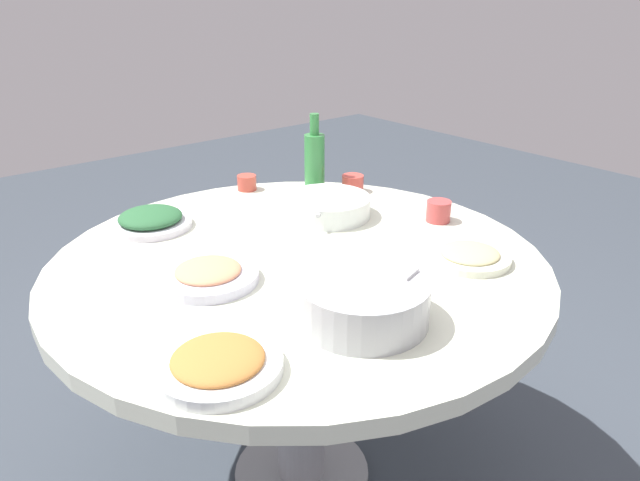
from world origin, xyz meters
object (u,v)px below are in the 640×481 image
(tea_cup_near, at_px, (438,211))
(tea_cup_far, at_px, (353,183))
(round_dining_table, at_px, (299,298))
(rice_bowl, at_px, (363,300))
(dish_shrimp, at_px, (208,274))
(dish_noodles, at_px, (470,256))
(green_bottle, at_px, (315,161))
(dish_tofu_braise, at_px, (218,363))
(soup_bowl, at_px, (328,207))
(tea_cup_side, at_px, (247,183))
(dish_greens, at_px, (151,220))

(tea_cup_near, relative_size, tea_cup_far, 0.99)
(round_dining_table, distance_m, rice_bowl, 0.39)
(dish_shrimp, bearing_deg, tea_cup_near, 172.56)
(dish_noodles, bearing_deg, green_bottle, -93.34)
(tea_cup_far, bearing_deg, dish_tofu_braise, 34.10)
(round_dining_table, xyz_separation_m, dish_tofu_braise, (0.42, 0.30, 0.14))
(green_bottle, relative_size, tea_cup_near, 3.67)
(soup_bowl, distance_m, tea_cup_side, 0.38)
(tea_cup_side, bearing_deg, dish_greens, 15.18)
(rice_bowl, distance_m, dish_noodles, 0.42)
(tea_cup_near, distance_m, tea_cup_side, 0.68)
(tea_cup_side, bearing_deg, tea_cup_near, 114.46)
(tea_cup_side, bearing_deg, tea_cup_far, 137.53)
(soup_bowl, relative_size, tea_cup_far, 3.54)
(dish_shrimp, xyz_separation_m, dish_noodles, (-0.58, 0.33, -0.00))
(soup_bowl, bearing_deg, dish_greens, -29.66)
(dish_shrimp, relative_size, dish_noodles, 1.15)
(round_dining_table, distance_m, dish_noodles, 0.47)
(soup_bowl, xyz_separation_m, dish_shrimp, (0.51, 0.15, -0.01))
(rice_bowl, bearing_deg, dish_shrimp, -66.45)
(dish_noodles, relative_size, green_bottle, 0.78)
(rice_bowl, height_order, dish_greens, rice_bowl)
(green_bottle, height_order, tea_cup_side, green_bottle)
(tea_cup_far, bearing_deg, rice_bowl, 48.82)
(tea_cup_far, xyz_separation_m, tea_cup_side, (0.27, -0.25, -0.00))
(tea_cup_side, bearing_deg, green_bottle, 134.19)
(dish_greens, bearing_deg, dish_shrimp, 83.87)
(green_bottle, distance_m, tea_cup_far, 0.15)
(dish_shrimp, relative_size, dish_greens, 1.02)
(dish_greens, distance_m, tea_cup_side, 0.43)
(round_dining_table, height_order, green_bottle, green_bottle)
(soup_bowl, height_order, dish_tofu_braise, soup_bowl)
(rice_bowl, bearing_deg, tea_cup_near, -154.48)
(dish_shrimp, bearing_deg, tea_cup_far, -159.27)
(dish_greens, relative_size, dish_tofu_braise, 0.99)
(dish_tofu_braise, relative_size, tea_cup_near, 3.26)
(rice_bowl, bearing_deg, dish_tofu_braise, -6.60)
(rice_bowl, relative_size, tea_cup_side, 4.23)
(soup_bowl, height_order, dish_noodles, soup_bowl)
(dish_shrimp, distance_m, tea_cup_far, 0.78)
(green_bottle, distance_m, tea_cup_side, 0.25)
(soup_bowl, relative_size, green_bottle, 0.97)
(tea_cup_near, bearing_deg, tea_cup_side, -65.54)
(dish_greens, bearing_deg, tea_cup_far, 168.58)
(soup_bowl, height_order, tea_cup_near, same)
(round_dining_table, height_order, dish_tofu_braise, dish_tofu_braise)
(dish_shrimp, xyz_separation_m, dish_greens, (-0.04, -0.41, 0.00))
(dish_shrimp, bearing_deg, dish_tofu_braise, 62.86)
(round_dining_table, xyz_separation_m, dish_noodles, (-0.33, 0.30, 0.14))
(tea_cup_near, height_order, tea_cup_side, tea_cup_near)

